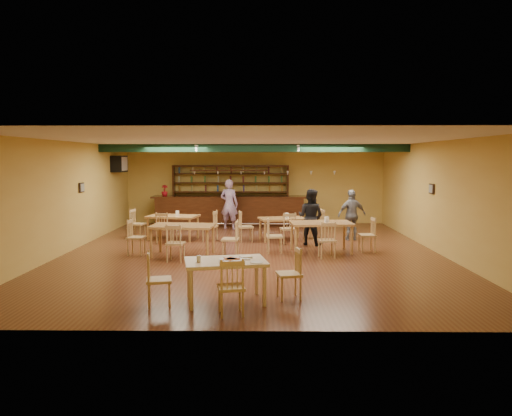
{
  "coord_description": "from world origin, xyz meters",
  "views": [
    {
      "loc": [
        0.26,
        -12.88,
        2.53
      ],
      "look_at": [
        0.1,
        0.6,
        1.15
      ],
      "focal_mm": 33.84,
      "sensor_mm": 36.0,
      "label": 1
    }
  ],
  "objects_px": {
    "patron_bar": "(229,204)",
    "dining_table_b": "(282,229)",
    "bar_counter": "(230,211)",
    "dining_table_a": "(173,227)",
    "dining_table_d": "(321,237)",
    "near_table": "(226,281)",
    "patron_right_a": "(311,217)",
    "dining_table_c": "(183,240)"
  },
  "relations": [
    {
      "from": "bar_counter",
      "to": "dining_table_c",
      "type": "bearing_deg",
      "value": -98.77
    },
    {
      "from": "dining_table_b",
      "to": "patron_right_a",
      "type": "xyz_separation_m",
      "value": [
        0.8,
        -0.8,
        0.47
      ]
    },
    {
      "from": "near_table",
      "to": "patron_bar",
      "type": "height_order",
      "value": "patron_bar"
    },
    {
      "from": "dining_table_b",
      "to": "patron_right_a",
      "type": "height_order",
      "value": "patron_right_a"
    },
    {
      "from": "dining_table_a",
      "to": "dining_table_b",
      "type": "distance_m",
      "value": 3.42
    },
    {
      "from": "dining_table_b",
      "to": "patron_bar",
      "type": "height_order",
      "value": "patron_bar"
    },
    {
      "from": "dining_table_c",
      "to": "patron_bar",
      "type": "relative_size",
      "value": 0.9
    },
    {
      "from": "dining_table_a",
      "to": "dining_table_b",
      "type": "xyz_separation_m",
      "value": [
        3.42,
        -0.08,
        -0.03
      ]
    },
    {
      "from": "patron_right_a",
      "to": "dining_table_a",
      "type": "bearing_deg",
      "value": 18.74
    },
    {
      "from": "bar_counter",
      "to": "dining_table_a",
      "type": "relative_size",
      "value": 3.81
    },
    {
      "from": "bar_counter",
      "to": "patron_bar",
      "type": "relative_size",
      "value": 3.22
    },
    {
      "from": "near_table",
      "to": "patron_right_a",
      "type": "distance_m",
      "value": 6.13
    },
    {
      "from": "bar_counter",
      "to": "dining_table_b",
      "type": "bearing_deg",
      "value": -59.67
    },
    {
      "from": "dining_table_c",
      "to": "patron_bar",
      "type": "bearing_deg",
      "value": 84.26
    },
    {
      "from": "dining_table_c",
      "to": "dining_table_b",
      "type": "bearing_deg",
      "value": 46.89
    },
    {
      "from": "dining_table_a",
      "to": "patron_bar",
      "type": "distance_m",
      "value": 2.81
    },
    {
      "from": "dining_table_b",
      "to": "bar_counter",
      "type": "bearing_deg",
      "value": 107.58
    },
    {
      "from": "dining_table_c",
      "to": "near_table",
      "type": "xyz_separation_m",
      "value": [
        1.43,
        -4.12,
        -0.03
      ]
    },
    {
      "from": "patron_bar",
      "to": "dining_table_a",
      "type": "bearing_deg",
      "value": 69.6
    },
    {
      "from": "dining_table_b",
      "to": "dining_table_d",
      "type": "bearing_deg",
      "value": -76.17
    },
    {
      "from": "dining_table_b",
      "to": "patron_right_a",
      "type": "distance_m",
      "value": 1.23
    },
    {
      "from": "bar_counter",
      "to": "dining_table_d",
      "type": "bearing_deg",
      "value": -61.07
    },
    {
      "from": "dining_table_a",
      "to": "dining_table_d",
      "type": "relative_size",
      "value": 0.93
    },
    {
      "from": "bar_counter",
      "to": "dining_table_a",
      "type": "xyz_separation_m",
      "value": [
        -1.58,
        -3.07,
        -0.18
      ]
    },
    {
      "from": "dining_table_b",
      "to": "near_table",
      "type": "height_order",
      "value": "near_table"
    },
    {
      "from": "dining_table_b",
      "to": "patron_bar",
      "type": "distance_m",
      "value": 3.0
    },
    {
      "from": "patron_bar",
      "to": "dining_table_b",
      "type": "bearing_deg",
      "value": 143.17
    },
    {
      "from": "dining_table_a",
      "to": "patron_bar",
      "type": "bearing_deg",
      "value": 65.84
    },
    {
      "from": "bar_counter",
      "to": "patron_right_a",
      "type": "xyz_separation_m",
      "value": [
        2.64,
        -3.95,
        0.26
      ]
    },
    {
      "from": "dining_table_d",
      "to": "patron_bar",
      "type": "xyz_separation_m",
      "value": [
        -2.78,
        4.27,
        0.49
      ]
    },
    {
      "from": "bar_counter",
      "to": "dining_table_b",
      "type": "relative_size",
      "value": 4.13
    },
    {
      "from": "near_table",
      "to": "dining_table_d",
      "type": "bearing_deg",
      "value": 52.71
    },
    {
      "from": "dining_table_d",
      "to": "near_table",
      "type": "distance_m",
      "value": 5.12
    },
    {
      "from": "dining_table_c",
      "to": "patron_right_a",
      "type": "height_order",
      "value": "patron_right_a"
    },
    {
      "from": "bar_counter",
      "to": "dining_table_c",
      "type": "relative_size",
      "value": 3.58
    },
    {
      "from": "dining_table_d",
      "to": "near_table",
      "type": "bearing_deg",
      "value": -120.61
    },
    {
      "from": "dining_table_b",
      "to": "dining_table_d",
      "type": "relative_size",
      "value": 0.85
    },
    {
      "from": "dining_table_d",
      "to": "near_table",
      "type": "relative_size",
      "value": 1.17
    },
    {
      "from": "dining_table_b",
      "to": "dining_table_c",
      "type": "distance_m",
      "value": 3.64
    },
    {
      "from": "bar_counter",
      "to": "dining_table_a",
      "type": "height_order",
      "value": "bar_counter"
    },
    {
      "from": "patron_bar",
      "to": "near_table",
      "type": "bearing_deg",
      "value": 108.77
    },
    {
      "from": "bar_counter",
      "to": "dining_table_c",
      "type": "xyz_separation_m",
      "value": [
        -0.86,
        -5.58,
        -0.16
      ]
    }
  ]
}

